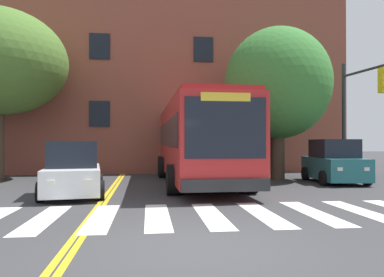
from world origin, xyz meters
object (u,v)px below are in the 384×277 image
at_px(car_teal_far_lane, 334,163).
at_px(city_bus, 197,140).
at_px(street_tree_curbside_large, 277,84).
at_px(car_tan_behind_bus, 198,152).
at_px(car_white_near_lane, 73,171).
at_px(traffic_light_near_corner, 360,102).

bearing_deg(car_teal_far_lane, city_bus, 174.57).
bearing_deg(car_teal_far_lane, street_tree_curbside_large, 139.92).
distance_m(city_bus, car_tan_behind_bus, 9.76).
xyz_separation_m(car_teal_far_lane, street_tree_curbside_large, (-1.94, 1.63, 3.63)).
distance_m(city_bus, street_tree_curbside_large, 4.89).
bearing_deg(car_white_near_lane, car_teal_far_lane, 14.52).
relative_size(car_white_near_lane, car_teal_far_lane, 1.04).
distance_m(car_teal_far_lane, car_tan_behind_bus, 11.14).
height_order(city_bus, street_tree_curbside_large, street_tree_curbside_large).
relative_size(car_white_near_lane, street_tree_curbside_large, 0.56).
xyz_separation_m(traffic_light_near_corner, street_tree_curbside_large, (-3.11, 1.66, 0.98)).
xyz_separation_m(city_bus, car_tan_behind_bus, (1.40, 9.62, -0.76)).
height_order(car_teal_far_lane, street_tree_curbside_large, street_tree_curbside_large).
bearing_deg(car_white_near_lane, city_bus, 35.84).
relative_size(city_bus, car_tan_behind_bus, 2.15).
distance_m(car_white_near_lane, car_tan_behind_bus, 14.18).
xyz_separation_m(city_bus, car_teal_far_lane, (5.90, -0.56, -0.97)).
bearing_deg(car_tan_behind_bus, street_tree_curbside_large, -73.28).
bearing_deg(car_tan_behind_bus, traffic_light_near_corner, -60.94).
relative_size(city_bus, traffic_light_near_corner, 2.09).
relative_size(car_white_near_lane, car_tan_behind_bus, 0.76).
height_order(city_bus, car_white_near_lane, city_bus).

